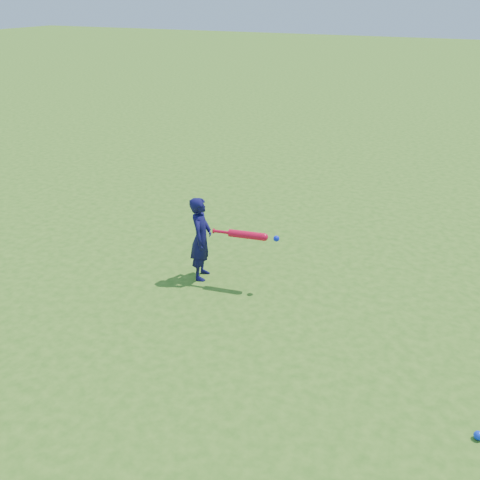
# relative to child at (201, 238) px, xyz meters

# --- Properties ---
(ground) EXTENTS (80.00, 80.00, 0.00)m
(ground) POSITION_rel_child_xyz_m (0.52, -0.24, -0.53)
(ground) COLOR #376B19
(ground) RESTS_ON ground
(child) EXTENTS (0.34, 0.44, 1.07)m
(child) POSITION_rel_child_xyz_m (0.00, 0.00, 0.00)
(child) COLOR #100D41
(child) RESTS_ON ground
(ground_ball_blue) EXTENTS (0.08, 0.08, 0.08)m
(ground_ball_blue) POSITION_rel_child_xyz_m (3.33, -1.43, -0.50)
(ground_ball_blue) COLOR #0D35EC
(ground_ball_blue) RESTS_ON ground
(bat_swing) EXTENTS (0.81, 0.18, 0.09)m
(bat_swing) POSITION_rel_child_xyz_m (0.63, 0.04, 0.15)
(bat_swing) COLOR red
(bat_swing) RESTS_ON ground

